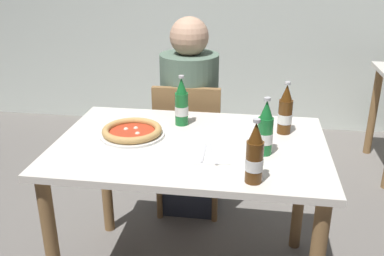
{
  "coord_description": "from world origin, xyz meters",
  "views": [
    {
      "loc": [
        0.26,
        -1.73,
        1.53
      ],
      "look_at": [
        0.0,
        0.05,
        0.8
      ],
      "focal_mm": 40.41,
      "sensor_mm": 36.0,
      "label": 1
    }
  ],
  "objects_px": {
    "dining_table_main": "(190,166)",
    "beer_bottle_right": "(182,104)",
    "diner_seated": "(189,122)",
    "beer_bottle_center": "(265,131)",
    "pizza_margherita_near": "(132,132)",
    "napkin_with_cutlery": "(208,154)",
    "beer_bottle_left": "(285,112)",
    "chair_behind_table": "(189,141)",
    "beer_bottle_extra": "(255,156)"
  },
  "relations": [
    {
      "from": "beer_bottle_left",
      "to": "diner_seated",
      "type": "bearing_deg",
      "value": 137.15
    },
    {
      "from": "dining_table_main",
      "to": "diner_seated",
      "type": "height_order",
      "value": "diner_seated"
    },
    {
      "from": "diner_seated",
      "to": "pizza_margherita_near",
      "type": "relative_size",
      "value": 4.09
    },
    {
      "from": "diner_seated",
      "to": "napkin_with_cutlery",
      "type": "distance_m",
      "value": 0.82
    },
    {
      "from": "beer_bottle_right",
      "to": "beer_bottle_extra",
      "type": "relative_size",
      "value": 1.0
    },
    {
      "from": "dining_table_main",
      "to": "pizza_margherita_near",
      "type": "relative_size",
      "value": 4.06
    },
    {
      "from": "beer_bottle_center",
      "to": "napkin_with_cutlery",
      "type": "bearing_deg",
      "value": -168.13
    },
    {
      "from": "beer_bottle_right",
      "to": "beer_bottle_extra",
      "type": "xyz_separation_m",
      "value": [
        0.36,
        -0.53,
        0.0
      ]
    },
    {
      "from": "dining_table_main",
      "to": "napkin_with_cutlery",
      "type": "height_order",
      "value": "napkin_with_cutlery"
    },
    {
      "from": "chair_behind_table",
      "to": "pizza_margherita_near",
      "type": "height_order",
      "value": "chair_behind_table"
    },
    {
      "from": "beer_bottle_center",
      "to": "beer_bottle_right",
      "type": "xyz_separation_m",
      "value": [
        -0.4,
        0.28,
        0.0
      ]
    },
    {
      "from": "chair_behind_table",
      "to": "diner_seated",
      "type": "height_order",
      "value": "diner_seated"
    },
    {
      "from": "diner_seated",
      "to": "napkin_with_cutlery",
      "type": "height_order",
      "value": "diner_seated"
    },
    {
      "from": "dining_table_main",
      "to": "beer_bottle_right",
      "type": "relative_size",
      "value": 4.86
    },
    {
      "from": "diner_seated",
      "to": "beer_bottle_right",
      "type": "distance_m",
      "value": 0.52
    },
    {
      "from": "beer_bottle_center",
      "to": "pizza_margherita_near",
      "type": "bearing_deg",
      "value": 170.36
    },
    {
      "from": "beer_bottle_center",
      "to": "beer_bottle_right",
      "type": "height_order",
      "value": "same"
    },
    {
      "from": "napkin_with_cutlery",
      "to": "beer_bottle_right",
      "type": "bearing_deg",
      "value": 117.28
    },
    {
      "from": "dining_table_main",
      "to": "beer_bottle_center",
      "type": "xyz_separation_m",
      "value": [
        0.32,
        -0.07,
        0.22
      ]
    },
    {
      "from": "dining_table_main",
      "to": "beer_bottle_center",
      "type": "distance_m",
      "value": 0.39
    },
    {
      "from": "dining_table_main",
      "to": "beer_bottle_extra",
      "type": "xyz_separation_m",
      "value": [
        0.28,
        -0.31,
        0.22
      ]
    },
    {
      "from": "chair_behind_table",
      "to": "beer_bottle_extra",
      "type": "relative_size",
      "value": 3.44
    },
    {
      "from": "dining_table_main",
      "to": "beer_bottle_right",
      "type": "xyz_separation_m",
      "value": [
        -0.08,
        0.21,
        0.22
      ]
    },
    {
      "from": "beer_bottle_left",
      "to": "beer_bottle_right",
      "type": "height_order",
      "value": "same"
    },
    {
      "from": "diner_seated",
      "to": "dining_table_main",
      "type": "bearing_deg",
      "value": -80.89
    },
    {
      "from": "beer_bottle_center",
      "to": "diner_seated",
      "type": "bearing_deg",
      "value": 120.53
    },
    {
      "from": "beer_bottle_left",
      "to": "chair_behind_table",
      "type": "bearing_deg",
      "value": 140.13
    },
    {
      "from": "napkin_with_cutlery",
      "to": "dining_table_main",
      "type": "bearing_deg",
      "value": 129.4
    },
    {
      "from": "beer_bottle_center",
      "to": "beer_bottle_right",
      "type": "bearing_deg",
      "value": 144.97
    },
    {
      "from": "chair_behind_table",
      "to": "diner_seated",
      "type": "xyz_separation_m",
      "value": [
        -0.0,
        0.05,
        0.1
      ]
    },
    {
      "from": "dining_table_main",
      "to": "pizza_margherita_near",
      "type": "bearing_deg",
      "value": 172.54
    },
    {
      "from": "pizza_margherita_near",
      "to": "beer_bottle_left",
      "type": "bearing_deg",
      "value": 11.5
    },
    {
      "from": "beer_bottle_extra",
      "to": "napkin_with_cutlery",
      "type": "height_order",
      "value": "beer_bottle_extra"
    },
    {
      "from": "diner_seated",
      "to": "napkin_with_cutlery",
      "type": "relative_size",
      "value": 6.06
    },
    {
      "from": "diner_seated",
      "to": "beer_bottle_center",
      "type": "height_order",
      "value": "diner_seated"
    },
    {
      "from": "beer_bottle_center",
      "to": "beer_bottle_extra",
      "type": "relative_size",
      "value": 1.0
    },
    {
      "from": "dining_table_main",
      "to": "beer_bottle_right",
      "type": "height_order",
      "value": "beer_bottle_right"
    },
    {
      "from": "beer_bottle_right",
      "to": "napkin_with_cutlery",
      "type": "height_order",
      "value": "beer_bottle_right"
    },
    {
      "from": "beer_bottle_center",
      "to": "chair_behind_table",
      "type": "bearing_deg",
      "value": 122.21
    },
    {
      "from": "dining_table_main",
      "to": "beer_bottle_extra",
      "type": "distance_m",
      "value": 0.47
    },
    {
      "from": "pizza_margherita_near",
      "to": "napkin_with_cutlery",
      "type": "distance_m",
      "value": 0.4
    },
    {
      "from": "beer_bottle_left",
      "to": "beer_bottle_right",
      "type": "bearing_deg",
      "value": 175.77
    },
    {
      "from": "beer_bottle_extra",
      "to": "chair_behind_table",
      "type": "bearing_deg",
      "value": 112.64
    },
    {
      "from": "dining_table_main",
      "to": "beer_bottle_center",
      "type": "height_order",
      "value": "beer_bottle_center"
    },
    {
      "from": "chair_behind_table",
      "to": "beer_bottle_center",
      "type": "height_order",
      "value": "beer_bottle_center"
    },
    {
      "from": "chair_behind_table",
      "to": "beer_bottle_right",
      "type": "height_order",
      "value": "beer_bottle_right"
    },
    {
      "from": "pizza_margherita_near",
      "to": "chair_behind_table",
      "type": "bearing_deg",
      "value": 73.25
    },
    {
      "from": "diner_seated",
      "to": "beer_bottle_extra",
      "type": "distance_m",
      "value": 1.08
    },
    {
      "from": "diner_seated",
      "to": "beer_bottle_right",
      "type": "bearing_deg",
      "value": -86.07
    },
    {
      "from": "chair_behind_table",
      "to": "diner_seated",
      "type": "bearing_deg",
      "value": -89.17
    }
  ]
}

